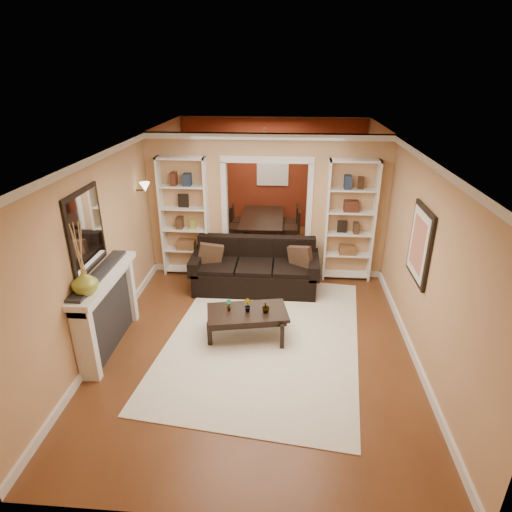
# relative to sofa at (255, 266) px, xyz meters

# --- Properties ---
(floor) EXTENTS (8.00, 8.00, 0.00)m
(floor) POSITION_rel_sofa_xyz_m (0.16, -0.45, -0.45)
(floor) COLOR brown
(floor) RESTS_ON ground
(ceiling) EXTENTS (8.00, 8.00, 0.00)m
(ceiling) POSITION_rel_sofa_xyz_m (0.16, -0.45, 2.25)
(ceiling) COLOR white
(ceiling) RESTS_ON ground
(wall_back) EXTENTS (8.00, 0.00, 8.00)m
(wall_back) POSITION_rel_sofa_xyz_m (0.16, 3.55, 0.90)
(wall_back) COLOR tan
(wall_back) RESTS_ON ground
(wall_front) EXTENTS (8.00, 0.00, 8.00)m
(wall_front) POSITION_rel_sofa_xyz_m (0.16, -4.45, 0.90)
(wall_front) COLOR tan
(wall_front) RESTS_ON ground
(wall_left) EXTENTS (0.00, 8.00, 8.00)m
(wall_left) POSITION_rel_sofa_xyz_m (-2.09, -0.45, 0.90)
(wall_left) COLOR tan
(wall_left) RESTS_ON ground
(wall_right) EXTENTS (0.00, 8.00, 8.00)m
(wall_right) POSITION_rel_sofa_xyz_m (2.41, -0.45, 0.90)
(wall_right) COLOR tan
(wall_right) RESTS_ON ground
(partition_wall) EXTENTS (4.50, 0.15, 2.70)m
(partition_wall) POSITION_rel_sofa_xyz_m (0.16, 0.75, 0.90)
(partition_wall) COLOR tan
(partition_wall) RESTS_ON floor
(red_back_panel) EXTENTS (4.44, 0.04, 2.64)m
(red_back_panel) POSITION_rel_sofa_xyz_m (0.16, 3.52, 0.87)
(red_back_panel) COLOR maroon
(red_back_panel) RESTS_ON floor
(dining_window) EXTENTS (0.78, 0.03, 0.98)m
(dining_window) POSITION_rel_sofa_xyz_m (0.16, 3.48, 1.10)
(dining_window) COLOR #8CA5CC
(dining_window) RESTS_ON wall_back
(area_rug) EXTENTS (3.23, 4.21, 0.01)m
(area_rug) POSITION_rel_sofa_xyz_m (0.26, -1.56, -0.44)
(area_rug) COLOR white
(area_rug) RESTS_ON floor
(sofa) EXTENTS (2.29, 0.99, 0.90)m
(sofa) POSITION_rel_sofa_xyz_m (0.00, 0.00, 0.00)
(sofa) COLOR black
(sofa) RESTS_ON floor
(pillow_left) EXTENTS (0.45, 0.23, 0.43)m
(pillow_left) POSITION_rel_sofa_xyz_m (-0.81, -0.02, 0.20)
(pillow_left) COLOR #523723
(pillow_left) RESTS_ON sofa
(pillow_right) EXTENTS (0.44, 0.34, 0.44)m
(pillow_right) POSITION_rel_sofa_xyz_m (0.81, -0.02, 0.21)
(pillow_right) COLOR #523723
(pillow_right) RESTS_ON sofa
(coffee_table) EXTENTS (1.28, 0.85, 0.45)m
(coffee_table) POSITION_rel_sofa_xyz_m (0.01, -1.56, -0.22)
(coffee_table) COLOR black
(coffee_table) RESTS_ON floor
(plant_left) EXTENTS (0.12, 0.12, 0.19)m
(plant_left) POSITION_rel_sofa_xyz_m (-0.27, -1.56, 0.09)
(plant_left) COLOR #336626
(plant_left) RESTS_ON coffee_table
(plant_center) EXTENTS (0.13, 0.14, 0.20)m
(plant_center) POSITION_rel_sofa_xyz_m (0.01, -1.56, 0.10)
(plant_center) COLOR #336626
(plant_center) RESTS_ON coffee_table
(plant_right) EXTENTS (0.15, 0.15, 0.20)m
(plant_right) POSITION_rel_sofa_xyz_m (0.28, -1.56, 0.10)
(plant_right) COLOR #336626
(plant_right) RESTS_ON coffee_table
(bookshelf_left) EXTENTS (0.90, 0.30, 2.30)m
(bookshelf_left) POSITION_rel_sofa_xyz_m (-1.39, 0.58, 0.70)
(bookshelf_left) COLOR white
(bookshelf_left) RESTS_ON floor
(bookshelf_right) EXTENTS (0.90, 0.30, 2.30)m
(bookshelf_right) POSITION_rel_sofa_xyz_m (1.71, 0.58, 0.70)
(bookshelf_right) COLOR white
(bookshelf_right) RESTS_ON floor
(fireplace) EXTENTS (0.32, 1.70, 1.16)m
(fireplace) POSITION_rel_sofa_xyz_m (-1.93, -1.95, 0.13)
(fireplace) COLOR white
(fireplace) RESTS_ON floor
(vase) EXTENTS (0.33, 0.33, 0.33)m
(vase) POSITION_rel_sofa_xyz_m (-1.93, -2.46, 0.88)
(vase) COLOR olive
(vase) RESTS_ON fireplace
(mirror) EXTENTS (0.03, 0.95, 1.10)m
(mirror) POSITION_rel_sofa_xyz_m (-2.07, -1.95, 1.35)
(mirror) COLOR silver
(mirror) RESTS_ON wall_left
(wall_sconce) EXTENTS (0.18, 0.18, 0.22)m
(wall_sconce) POSITION_rel_sofa_xyz_m (-1.99, 0.10, 1.38)
(wall_sconce) COLOR #FFE0A5
(wall_sconce) RESTS_ON wall_left
(framed_art) EXTENTS (0.04, 0.85, 1.05)m
(framed_art) POSITION_rel_sofa_xyz_m (2.37, -1.45, 1.10)
(framed_art) COLOR black
(framed_art) RESTS_ON wall_right
(dining_table) EXTENTS (1.75, 0.98, 0.62)m
(dining_table) POSITION_rel_sofa_xyz_m (0.02, 2.32, -0.14)
(dining_table) COLOR black
(dining_table) RESTS_ON floor
(dining_chair_nw) EXTENTS (0.53, 0.53, 0.91)m
(dining_chair_nw) POSITION_rel_sofa_xyz_m (-0.53, 2.02, 0.00)
(dining_chair_nw) COLOR black
(dining_chair_nw) RESTS_ON floor
(dining_chair_ne) EXTENTS (0.53, 0.53, 0.93)m
(dining_chair_ne) POSITION_rel_sofa_xyz_m (0.57, 2.02, 0.02)
(dining_chair_ne) COLOR black
(dining_chair_ne) RESTS_ON floor
(dining_chair_sw) EXTENTS (0.52, 0.52, 0.81)m
(dining_chair_sw) POSITION_rel_sofa_xyz_m (-0.53, 2.62, -0.04)
(dining_chair_sw) COLOR black
(dining_chair_sw) RESTS_ON floor
(dining_chair_se) EXTENTS (0.42, 0.42, 0.83)m
(dining_chair_se) POSITION_rel_sofa_xyz_m (0.57, 2.62, -0.03)
(dining_chair_se) COLOR black
(dining_chair_se) RESTS_ON floor
(chandelier) EXTENTS (0.50, 0.50, 0.30)m
(chandelier) POSITION_rel_sofa_xyz_m (0.16, 2.25, 1.57)
(chandelier) COLOR #3F2A1C
(chandelier) RESTS_ON ceiling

